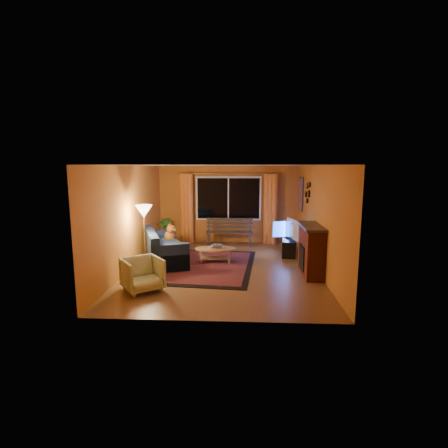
{
  "coord_description": "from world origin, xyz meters",
  "views": [
    {
      "loc": [
        0.46,
        -8.3,
        2.48
      ],
      "look_at": [
        0.0,
        0.3,
        1.05
      ],
      "focal_mm": 28.0,
      "sensor_mm": 36.0,
      "label": 1
    }
  ],
  "objects_px": {
    "bench": "(229,239)",
    "floor_lamp": "(145,238)",
    "armchair": "(142,273)",
    "coffee_table": "(215,255)",
    "tv_console": "(289,246)",
    "sofa": "(165,246)"
  },
  "relations": [
    {
      "from": "tv_console",
      "to": "coffee_table",
      "type": "bearing_deg",
      "value": -146.56
    },
    {
      "from": "bench",
      "to": "floor_lamp",
      "type": "distance_m",
      "value": 3.37
    },
    {
      "from": "sofa",
      "to": "floor_lamp",
      "type": "distance_m",
      "value": 0.89
    },
    {
      "from": "coffee_table",
      "to": "tv_console",
      "type": "relative_size",
      "value": 0.97
    },
    {
      "from": "bench",
      "to": "coffee_table",
      "type": "relative_size",
      "value": 1.38
    },
    {
      "from": "sofa",
      "to": "coffee_table",
      "type": "bearing_deg",
      "value": -20.53
    },
    {
      "from": "bench",
      "to": "coffee_table",
      "type": "xyz_separation_m",
      "value": [
        -0.29,
        -1.95,
        -0.03
      ]
    },
    {
      "from": "bench",
      "to": "floor_lamp",
      "type": "height_order",
      "value": "floor_lamp"
    },
    {
      "from": "armchair",
      "to": "floor_lamp",
      "type": "height_order",
      "value": "floor_lamp"
    },
    {
      "from": "sofa",
      "to": "armchair",
      "type": "bearing_deg",
      "value": -109.82
    },
    {
      "from": "sofa",
      "to": "coffee_table",
      "type": "distance_m",
      "value": 1.35
    },
    {
      "from": "bench",
      "to": "sofa",
      "type": "distance_m",
      "value": 2.55
    },
    {
      "from": "floor_lamp",
      "to": "coffee_table",
      "type": "relative_size",
      "value": 1.5
    },
    {
      "from": "bench",
      "to": "floor_lamp",
      "type": "relative_size",
      "value": 0.92
    },
    {
      "from": "floor_lamp",
      "to": "bench",
      "type": "bearing_deg",
      "value": 54.61
    },
    {
      "from": "armchair",
      "to": "coffee_table",
      "type": "relative_size",
      "value": 0.7
    },
    {
      "from": "armchair",
      "to": "floor_lamp",
      "type": "distance_m",
      "value": 1.49
    },
    {
      "from": "sofa",
      "to": "floor_lamp",
      "type": "bearing_deg",
      "value": -132.35
    },
    {
      "from": "armchair",
      "to": "floor_lamp",
      "type": "xyz_separation_m",
      "value": [
        -0.33,
        1.4,
        0.42
      ]
    },
    {
      "from": "sofa",
      "to": "tv_console",
      "type": "height_order",
      "value": "sofa"
    },
    {
      "from": "floor_lamp",
      "to": "coffee_table",
      "type": "xyz_separation_m",
      "value": [
        1.63,
        0.75,
        -0.6
      ]
    },
    {
      "from": "floor_lamp",
      "to": "tv_console",
      "type": "xyz_separation_m",
      "value": [
        3.66,
        1.72,
        -0.57
      ]
    }
  ]
}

